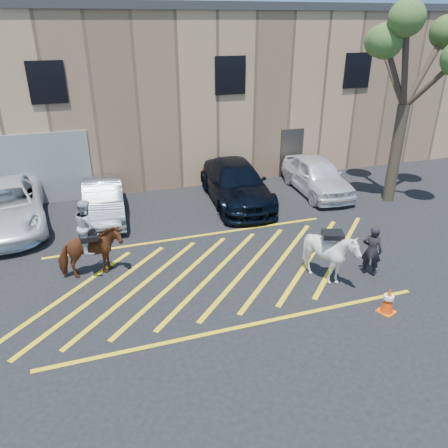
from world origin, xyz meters
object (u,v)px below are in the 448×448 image
object	(u,v)px
car_silver_sedan	(104,200)
car_blue_suv	(236,183)
car_white_pickup	(5,206)
tree	(413,50)
mounted_bay	(90,246)
handler	(372,251)
saddled_white	(330,255)
car_white_suv	(317,175)
traffic_cone	(388,300)

from	to	relation	value
car_silver_sedan	car_blue_suv	size ratio (longest dim) A/B	0.76
car_white_pickup	car_silver_sedan	bearing A→B (deg)	-9.55
car_white_pickup	tree	size ratio (longest dim) A/B	0.76
car_blue_suv	mounted_bay	size ratio (longest dim) A/B	2.30
tree	car_silver_sedan	bearing A→B (deg)	170.48
car_silver_sedan	handler	xyz separation A→B (m)	(6.89, -6.49, 0.09)
car_white_pickup	mounted_bay	bearing A→B (deg)	-63.13
car_white_pickup	handler	distance (m)	12.25
car_silver_sedan	tree	distance (m)	12.28
car_silver_sedan	mounted_bay	bearing A→B (deg)	-95.28
saddled_white	car_white_suv	bearing A→B (deg)	63.68
car_blue_suv	handler	bearing A→B (deg)	-70.24
car_white_pickup	car_silver_sedan	world-z (taller)	car_white_pickup
car_silver_sedan	traffic_cone	distance (m)	10.29
car_white_pickup	car_blue_suv	xyz separation A→B (m)	(8.45, -0.32, 0.00)
car_silver_sedan	car_white_suv	distance (m)	8.69
car_white_suv	saddled_white	xyz separation A→B (m)	(-3.11, -6.30, 0.07)
mounted_bay	tree	xyz separation A→B (m)	(11.70, 2.23, 4.76)
saddled_white	tree	world-z (taller)	tree
car_white_suv	saddled_white	bearing A→B (deg)	-112.47
mounted_bay	traffic_cone	world-z (taller)	mounted_bay
car_white_pickup	car_blue_suv	size ratio (longest dim) A/B	1.04
car_white_pickup	tree	world-z (taller)	tree
car_white_suv	tree	distance (m)	5.75
car_silver_sedan	tree	xyz separation A→B (m)	(11.05, -1.85, 5.02)
handler	car_blue_suv	bearing A→B (deg)	-30.59
car_silver_sedan	car_blue_suv	xyz separation A→B (m)	(5.13, -0.02, 0.10)
car_silver_sedan	traffic_cone	size ratio (longest dim) A/B	5.55
mounted_bay	tree	bearing A→B (deg)	10.79
car_white_pickup	car_blue_suv	bearing A→B (deg)	-6.68
car_blue_suv	saddled_white	size ratio (longest dim) A/B	2.90
car_silver_sedan	handler	distance (m)	9.46
car_silver_sedan	saddled_white	xyz separation A→B (m)	(5.58, -6.44, 0.15)
car_silver_sedan	traffic_cone	xyz separation A→B (m)	(6.22, -8.19, -0.30)
car_white_pickup	mounted_bay	size ratio (longest dim) A/B	2.39
car_white_pickup	car_blue_suv	world-z (taller)	car_blue_suv
handler	traffic_cone	bearing A→B (deg)	112.78
car_silver_sedan	handler	world-z (taller)	handler
car_white_suv	traffic_cone	distance (m)	8.43
car_silver_sedan	tree	size ratio (longest dim) A/B	0.55
car_white_pickup	car_white_suv	world-z (taller)	car_white_pickup
saddled_white	car_silver_sedan	bearing A→B (deg)	130.92
handler	car_white_pickup	bearing A→B (deg)	10.57
car_blue_suv	tree	size ratio (longest dim) A/B	0.73
mounted_bay	traffic_cone	distance (m)	8.03
car_blue_suv	car_white_suv	xyz separation A→B (m)	(3.57, -0.11, -0.03)
car_white_pickup	car_white_suv	distance (m)	12.02
mounted_bay	tree	world-z (taller)	tree
handler	mounted_bay	xyz separation A→B (m)	(-7.54, 2.40, 0.18)
car_silver_sedan	car_white_suv	bearing A→B (deg)	2.84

